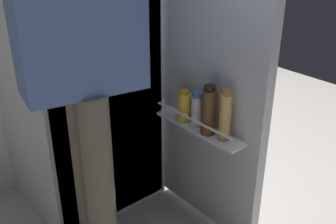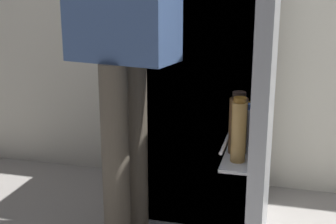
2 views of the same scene
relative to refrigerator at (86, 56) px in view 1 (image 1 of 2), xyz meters
name	(u,v)px [view 1 (image 1 of 2)]	position (x,y,z in m)	size (l,w,h in m)	color
refrigerator	(86,56)	(0.00, 0.00, 0.00)	(0.72, 1.24, 1.66)	silver
person	(83,41)	(-0.26, -0.47, 0.22)	(0.58, 0.83, 1.74)	#665B4C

